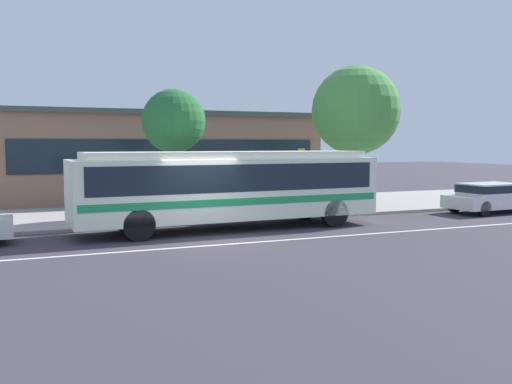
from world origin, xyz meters
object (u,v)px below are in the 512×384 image
at_px(transit_bus, 229,184).
at_px(bus_stop_sign, 301,172).
at_px(pedestrian_waiting_near_sign, 272,188).
at_px(pedestrian_standing_by_tree, 336,187).
at_px(street_tree_near_stop, 174,122).
at_px(street_tree_mid_block, 356,111).
at_px(pedestrian_walking_along_curb, 239,191).
at_px(sedan_far_ahead, 492,196).

distance_m(transit_bus, bus_stop_sign, 4.44).
xyz_separation_m(pedestrian_waiting_near_sign, pedestrian_standing_by_tree, (2.99, -0.13, -0.01)).
height_order(transit_bus, street_tree_near_stop, street_tree_near_stop).
bearing_deg(transit_bus, street_tree_mid_block, 25.80).
bearing_deg(pedestrian_waiting_near_sign, bus_stop_sign, -33.03).
relative_size(transit_bus, pedestrian_standing_by_tree, 6.22).
xyz_separation_m(transit_bus, pedestrian_walking_along_curb, (1.18, 2.20, -0.47)).
distance_m(pedestrian_standing_by_tree, street_tree_mid_block, 3.82).
height_order(transit_bus, sedan_far_ahead, transit_bus).
relative_size(pedestrian_waiting_near_sign, street_tree_near_stop, 0.35).
relative_size(pedestrian_standing_by_tree, bus_stop_sign, 0.65).
bearing_deg(street_tree_mid_block, street_tree_near_stop, -179.07).
bearing_deg(street_tree_near_stop, street_tree_mid_block, 0.93).
height_order(pedestrian_waiting_near_sign, street_tree_mid_block, street_tree_mid_block).
bearing_deg(sedan_far_ahead, street_tree_mid_block, 143.02).
relative_size(pedestrian_waiting_near_sign, street_tree_mid_block, 0.27).
height_order(bus_stop_sign, street_tree_mid_block, street_tree_mid_block).
bearing_deg(pedestrian_waiting_near_sign, street_tree_near_stop, 170.29).
xyz_separation_m(pedestrian_waiting_near_sign, street_tree_mid_block, (4.53, 0.82, 3.35)).
distance_m(bus_stop_sign, street_tree_mid_block, 4.65).
xyz_separation_m(street_tree_near_stop, street_tree_mid_block, (8.50, 0.14, 0.64)).
xyz_separation_m(pedestrian_waiting_near_sign, pedestrian_walking_along_curb, (-1.71, -0.57, -0.03)).
distance_m(sedan_far_ahead, bus_stop_sign, 8.54).
bearing_deg(pedestrian_standing_by_tree, street_tree_mid_block, 31.73).
bearing_deg(street_tree_mid_block, pedestrian_waiting_near_sign, -169.76).
bearing_deg(street_tree_near_stop, pedestrian_waiting_near_sign, -9.71).
bearing_deg(transit_bus, pedestrian_walking_along_curb, 61.85).
height_order(transit_bus, bus_stop_sign, bus_stop_sign).
relative_size(transit_bus, pedestrian_walking_along_curb, 6.32).
bearing_deg(bus_stop_sign, pedestrian_standing_by_tree, 14.72).
bearing_deg(bus_stop_sign, transit_bus, -151.53).
bearing_deg(pedestrian_walking_along_curb, sedan_far_ahead, -11.14).
distance_m(street_tree_near_stop, street_tree_mid_block, 8.53).
height_order(sedan_far_ahead, pedestrian_waiting_near_sign, pedestrian_waiting_near_sign).
bearing_deg(pedestrian_standing_by_tree, pedestrian_waiting_near_sign, 177.42).
xyz_separation_m(transit_bus, street_tree_near_stop, (-1.09, 3.45, 2.27)).
bearing_deg(street_tree_mid_block, sedan_far_ahead, -36.98).
distance_m(transit_bus, pedestrian_waiting_near_sign, 4.03).
bearing_deg(transit_bus, pedestrian_standing_by_tree, 24.14).
xyz_separation_m(pedestrian_walking_along_curb, bus_stop_sign, (2.72, -0.09, 0.71)).
xyz_separation_m(bus_stop_sign, street_tree_mid_block, (3.52, 1.47, 2.67)).
bearing_deg(sedan_far_ahead, pedestrian_walking_along_curb, 168.86).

